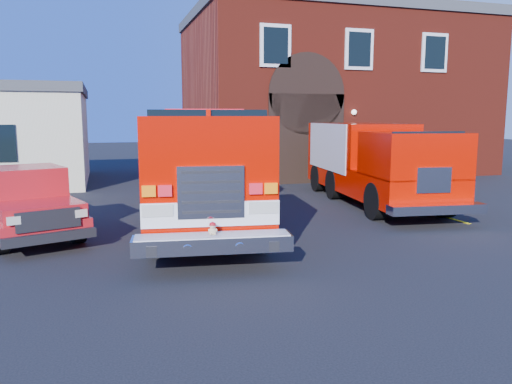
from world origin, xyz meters
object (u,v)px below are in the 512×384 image
object	(u,v)px
secondary_truck	(373,160)
fire_station	(330,94)
fire_engine	(198,165)
pickup_truck	(23,202)

from	to	relation	value
secondary_truck	fire_station	bearing A→B (deg)	72.74
secondary_truck	fire_engine	bearing A→B (deg)	-168.54
fire_station	fire_engine	xyz separation A→B (m)	(-9.66, -11.76, -2.62)
fire_station	fire_engine	world-z (taller)	fire_station
fire_engine	secondary_truck	size ratio (longest dim) A/B	1.21
fire_engine	pickup_truck	xyz separation A→B (m)	(-4.61, -0.34, -0.80)
fire_engine	secondary_truck	world-z (taller)	fire_engine
fire_engine	secondary_truck	bearing A→B (deg)	11.46
fire_station	pickup_truck	distance (m)	19.02
fire_station	secondary_truck	bearing A→B (deg)	-107.26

